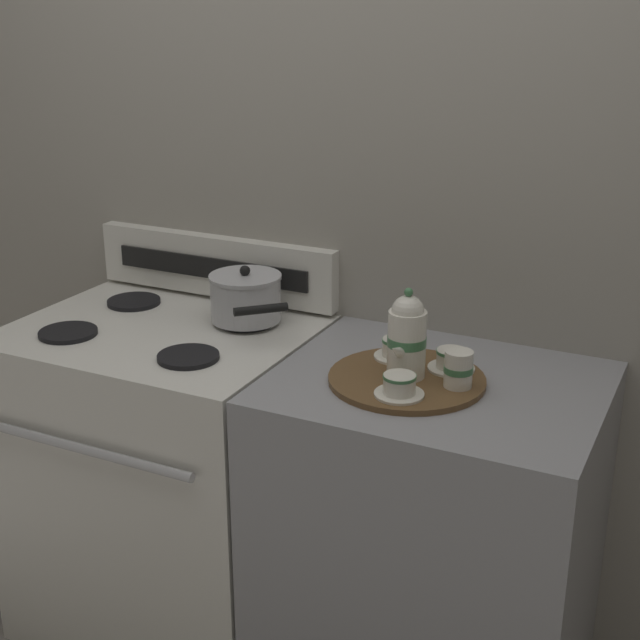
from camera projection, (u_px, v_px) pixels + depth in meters
wall_back at (343, 245)px, 2.40m from camera, size 6.00×0.05×2.20m
stove at (169, 480)px, 2.50m from camera, size 0.77×0.64×0.92m
control_panel at (215, 266)px, 2.55m from camera, size 0.76×0.05×0.17m
side_counter at (429, 551)px, 2.18m from camera, size 0.75×0.61×0.91m
saucepan at (246, 297)px, 2.35m from camera, size 0.26×0.27×0.15m
serving_tray at (407, 379)px, 2.02m from camera, size 0.36×0.36×0.01m
teapot at (407, 336)px, 1.99m from camera, size 0.09×0.14×0.21m
teacup_left at (452, 360)px, 2.05m from camera, size 0.11×0.11×0.05m
teacup_right at (399, 385)px, 1.91m from camera, size 0.11×0.11×0.05m
teacup_front at (397, 348)px, 2.11m from camera, size 0.11×0.11×0.05m
creamer_jug at (458, 369)px, 1.95m from camera, size 0.06×0.06×0.08m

